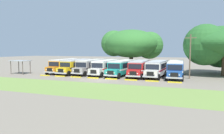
% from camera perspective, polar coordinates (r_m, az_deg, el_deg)
% --- Properties ---
extents(ground_plane, '(220.00, 220.00, 0.00)m').
position_cam_1_polar(ground_plane, '(32.29, -3.62, -3.65)').
color(ground_plane, slate).
extents(foreground_grass_strip, '(80.00, 8.84, 0.01)m').
position_cam_1_polar(foreground_grass_strip, '(25.73, -10.44, -5.88)').
color(foreground_grass_strip, olive).
rests_on(foreground_grass_strip, ground_plane).
extents(parked_bus_slot_0, '(3.15, 10.90, 2.82)m').
position_cam_1_polar(parked_bus_slot_0, '(44.22, -13.18, 0.58)').
color(parked_bus_slot_0, orange).
rests_on(parked_bus_slot_0, ground_plane).
extents(parked_bus_slot_1, '(2.73, 10.85, 2.82)m').
position_cam_1_polar(parked_bus_slot_1, '(41.91, -9.97, 0.41)').
color(parked_bus_slot_1, yellow).
rests_on(parked_bus_slot_1, ground_plane).
extents(parked_bus_slot_2, '(2.93, 10.87, 2.82)m').
position_cam_1_polar(parked_bus_slot_2, '(41.09, -5.81, 0.37)').
color(parked_bus_slot_2, '#9E9993').
rests_on(parked_bus_slot_2, ground_plane).
extents(parked_bus_slot_3, '(2.87, 10.86, 2.82)m').
position_cam_1_polar(parked_bus_slot_3, '(39.34, -1.57, 0.20)').
color(parked_bus_slot_3, silver).
rests_on(parked_bus_slot_3, ground_plane).
extents(parked_bus_slot_4, '(3.21, 10.91, 2.82)m').
position_cam_1_polar(parked_bus_slot_4, '(37.91, 3.07, 0.02)').
color(parked_bus_slot_4, teal).
rests_on(parked_bus_slot_4, ground_plane).
extents(parked_bus_slot_5, '(3.00, 10.88, 2.82)m').
position_cam_1_polar(parked_bus_slot_5, '(37.51, 7.90, -0.07)').
color(parked_bus_slot_5, red).
rests_on(parked_bus_slot_5, ground_plane).
extents(parked_bus_slot_6, '(3.17, 10.91, 2.82)m').
position_cam_1_polar(parked_bus_slot_6, '(37.17, 12.80, -0.19)').
color(parked_bus_slot_6, silver).
rests_on(parked_bus_slot_6, ground_plane).
extents(parked_bus_slot_7, '(2.79, 10.85, 2.82)m').
position_cam_1_polar(parked_bus_slot_7, '(36.91, 17.74, -0.33)').
color(parked_bus_slot_7, '#23519E').
rests_on(parked_bus_slot_7, ground_plane).
extents(curb_wheelstop_0, '(2.00, 0.36, 0.15)m').
position_cam_1_polar(curb_wheelstop_0, '(39.21, -18.61, -2.28)').
color(curb_wheelstop_0, yellow).
rests_on(curb_wheelstop_0, ground_plane).
extents(curb_wheelstop_1, '(2.00, 0.36, 0.15)m').
position_cam_1_polar(curb_wheelstop_1, '(37.23, -14.65, -2.55)').
color(curb_wheelstop_1, yellow).
rests_on(curb_wheelstop_1, ground_plane).
extents(curb_wheelstop_2, '(2.00, 0.36, 0.15)m').
position_cam_1_polar(curb_wheelstop_2, '(35.45, -10.27, -2.83)').
color(curb_wheelstop_2, yellow).
rests_on(curb_wheelstop_2, ground_plane).
extents(curb_wheelstop_3, '(2.00, 0.36, 0.15)m').
position_cam_1_polar(curb_wheelstop_3, '(33.90, -5.46, -3.13)').
color(curb_wheelstop_3, yellow).
rests_on(curb_wheelstop_3, ground_plane).
extents(curb_wheelstop_4, '(2.00, 0.36, 0.15)m').
position_cam_1_polar(curb_wheelstop_4, '(32.61, -0.22, -3.42)').
color(curb_wheelstop_4, yellow).
rests_on(curb_wheelstop_4, ground_plane).
extents(curb_wheelstop_5, '(2.00, 0.36, 0.15)m').
position_cam_1_polar(curb_wheelstop_5, '(31.61, 5.40, -3.70)').
color(curb_wheelstop_5, yellow).
rests_on(curb_wheelstop_5, ground_plane).
extents(curb_wheelstop_6, '(2.00, 0.36, 0.15)m').
position_cam_1_polar(curb_wheelstop_6, '(30.94, 11.33, -3.96)').
color(curb_wheelstop_6, yellow).
rests_on(curb_wheelstop_6, ground_plane).
extents(curb_wheelstop_7, '(2.00, 0.36, 0.15)m').
position_cam_1_polar(curb_wheelstop_7, '(30.61, 17.46, -4.19)').
color(curb_wheelstop_7, yellow).
rests_on(curb_wheelstop_7, ground_plane).
extents(broad_shade_tree, '(14.49, 14.23, 9.72)m').
position_cam_1_polar(broad_shade_tree, '(49.28, 5.82, 6.59)').
color(broad_shade_tree, brown).
rests_on(broad_shade_tree, ground_plane).
extents(secondary_tree, '(14.55, 15.15, 9.73)m').
position_cam_1_polar(secondary_tree, '(43.44, 29.07, 5.64)').
color(secondary_tree, brown).
rests_on(secondary_tree, ground_plane).
extents(utility_pole, '(1.80, 0.20, 7.36)m').
position_cam_1_polar(utility_pole, '(35.31, 21.40, 3.16)').
color(utility_pole, brown).
rests_on(utility_pole, ground_plane).
extents(waiting_shelter, '(3.60, 2.60, 2.72)m').
position_cam_1_polar(waiting_shelter, '(43.91, -24.68, 1.38)').
color(waiting_shelter, brown).
rests_on(waiting_shelter, ground_plane).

